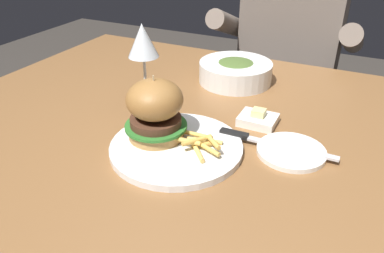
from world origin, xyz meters
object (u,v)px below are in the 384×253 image
object	(u,v)px
main_plate	(176,147)
burger_sandwich	(155,109)
butter_dish	(258,119)
table_knife	(266,142)
diner_person	(285,80)
soup_bowl	(235,71)
bread_plate	(291,151)
wine_glass	(143,45)

from	to	relation	value
main_plate	burger_sandwich	bearing A→B (deg)	169.40
main_plate	butter_dish	distance (m)	0.21
table_knife	butter_dish	bearing A→B (deg)	116.44
burger_sandwich	diner_person	xyz separation A→B (m)	(0.08, 0.87, -0.25)
table_knife	soup_bowl	xyz separation A→B (m)	(-0.18, 0.29, 0.02)
bread_plate	soup_bowl	distance (m)	0.37
main_plate	bread_plate	bearing A→B (deg)	22.77
main_plate	table_knife	bearing A→B (deg)	29.02
main_plate	butter_dish	bearing A→B (deg)	56.92
wine_glass	diner_person	distance (m)	0.82
diner_person	main_plate	bearing A→B (deg)	-91.72
table_knife	main_plate	bearing A→B (deg)	-150.98
wine_glass	diner_person	world-z (taller)	diner_person
bread_plate	table_knife	xyz separation A→B (m)	(-0.05, -0.00, 0.01)
bread_plate	diner_person	size ratio (longest dim) A/B	0.12
soup_bowl	table_knife	bearing A→B (deg)	-58.98
main_plate	table_knife	distance (m)	0.18
main_plate	wine_glass	size ratio (longest dim) A/B	1.32
burger_sandwich	table_knife	bearing A→B (deg)	20.46
butter_dish	soup_bowl	world-z (taller)	soup_bowl
wine_glass	soup_bowl	world-z (taller)	wine_glass
bread_plate	table_knife	distance (m)	0.05
wine_glass	burger_sandwich	bearing A→B (deg)	-51.50
bread_plate	diner_person	world-z (taller)	diner_person
burger_sandwich	wine_glass	xyz separation A→B (m)	(-0.11, 0.14, 0.08)
butter_dish	diner_person	world-z (taller)	diner_person
bread_plate	soup_bowl	xyz separation A→B (m)	(-0.23, 0.29, 0.03)
main_plate	soup_bowl	distance (m)	0.38
wine_glass	butter_dish	xyz separation A→B (m)	(0.28, 0.02, -0.14)
butter_dish	bread_plate	bearing A→B (deg)	-42.36
bread_plate	soup_bowl	size ratio (longest dim) A/B	0.67
burger_sandwich	diner_person	size ratio (longest dim) A/B	0.11
main_plate	bread_plate	distance (m)	0.23
wine_glass	butter_dish	distance (m)	0.31
main_plate	bread_plate	size ratio (longest dim) A/B	1.95
burger_sandwich	butter_dish	distance (m)	0.24
wine_glass	soup_bowl	xyz separation A→B (m)	(0.14, 0.23, -0.12)
main_plate	burger_sandwich	size ratio (longest dim) A/B	1.98
main_plate	burger_sandwich	xyz separation A→B (m)	(-0.05, 0.01, 0.07)
main_plate	bread_plate	xyz separation A→B (m)	(0.21, 0.09, -0.00)
table_knife	butter_dish	distance (m)	0.10
table_knife	diner_person	distance (m)	0.83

